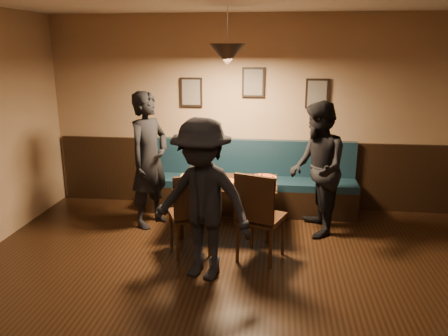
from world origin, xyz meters
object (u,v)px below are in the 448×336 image
(chair_near_left, at_px, (189,212))
(soda_glass, at_px, (273,185))
(chair_near_right, at_px, (261,215))
(tabasco_bottle, at_px, (272,180))
(diner_front, at_px, (202,200))
(diner_left, at_px, (149,160))
(dining_table, at_px, (227,206))
(diner_right, at_px, (317,169))
(booth_bench, at_px, (251,178))

(chair_near_left, xyz_separation_m, soda_glass, (0.95, 0.37, 0.26))
(chair_near_left, distance_m, chair_near_right, 0.83)
(tabasco_bottle, bearing_deg, soda_glass, -87.07)
(diner_front, bearing_deg, tabasco_bottle, 77.53)
(chair_near_left, relative_size, diner_left, 0.55)
(dining_table, distance_m, chair_near_left, 0.78)
(diner_left, relative_size, tabasco_bottle, 14.67)
(dining_table, xyz_separation_m, soda_glass, (0.58, -0.30, 0.41))
(diner_right, bearing_deg, booth_bench, -134.56)
(booth_bench, height_order, diner_front, diner_front)
(dining_table, bearing_deg, soda_glass, -27.88)
(chair_near_left, xyz_separation_m, chair_near_right, (0.83, -0.06, 0.03))
(diner_left, xyz_separation_m, diner_right, (2.17, -0.03, -0.05))
(diner_right, relative_size, diner_front, 1.02)
(chair_near_right, xyz_separation_m, diner_left, (-1.51, 0.85, 0.38))
(diner_right, height_order, diner_front, diner_right)
(chair_near_right, xyz_separation_m, diner_right, (0.66, 0.82, 0.33))
(tabasco_bottle, bearing_deg, dining_table, 173.21)
(dining_table, bearing_deg, diner_right, 3.52)
(booth_bench, xyz_separation_m, dining_table, (-0.25, -0.77, -0.16))
(diner_right, xyz_separation_m, tabasco_bottle, (-0.55, -0.15, -0.12))
(booth_bench, distance_m, diner_front, 2.04)
(chair_near_right, xyz_separation_m, soda_glass, (0.12, 0.43, 0.23))
(dining_table, bearing_deg, chair_near_right, -58.39)
(diner_left, xyz_separation_m, soda_glass, (1.63, -0.41, -0.15))
(booth_bench, relative_size, diner_right, 1.76)
(chair_near_right, relative_size, tabasco_bottle, 8.46)
(booth_bench, distance_m, tabasco_bottle, 0.93)
(diner_left, height_order, diner_front, diner_left)
(soda_glass, bearing_deg, diner_left, 165.81)
(chair_near_right, bearing_deg, diner_front, -119.98)
(chair_near_right, bearing_deg, chair_near_left, -163.92)
(dining_table, bearing_deg, diner_left, 172.98)
(booth_bench, relative_size, chair_near_left, 3.04)
(dining_table, xyz_separation_m, chair_near_right, (0.46, -0.73, 0.18))
(diner_left, bearing_deg, chair_near_right, -94.62)
(chair_near_left, bearing_deg, diner_left, 106.70)
(diner_left, height_order, tabasco_bottle, diner_left)
(chair_near_right, distance_m, soda_glass, 0.51)
(diner_left, bearing_deg, chair_near_left, -114.16)
(chair_near_right, height_order, diner_left, diner_left)
(dining_table, relative_size, chair_near_left, 1.28)
(chair_near_right, xyz_separation_m, diner_front, (-0.58, -0.48, 0.32))
(chair_near_right, xyz_separation_m, tabasco_bottle, (0.11, 0.66, 0.22))
(booth_bench, distance_m, diner_left, 1.51)
(diner_front, height_order, tabasco_bottle, diner_front)
(booth_bench, xyz_separation_m, diner_left, (-1.30, -0.65, 0.40))
(soda_glass, relative_size, tabasco_bottle, 1.22)
(diner_front, distance_m, soda_glass, 1.15)
(dining_table, height_order, diner_right, diner_right)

